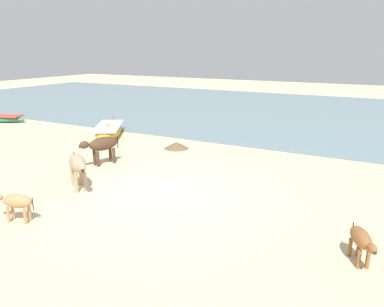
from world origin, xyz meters
TOP-DOWN VIEW (x-y plane):
  - ground at (0.00, 0.00)m, footprint 80.00×80.00m
  - sea_water at (0.00, 16.23)m, footprint 60.00×20.00m
  - fishing_boat_0 at (-6.21, 5.01)m, footprint 2.70×3.42m
  - cow_adult_dun at (-2.36, -0.85)m, footprint 1.45×1.19m
  - calf_near_tan at (-2.08, -3.21)m, footprint 1.08×0.53m
  - calf_far_brown at (5.47, -1.25)m, footprint 0.66×1.03m
  - cow_second_adult_dark at (-3.42, 1.41)m, footprint 0.80×1.54m
  - debris_pile_1 at (-2.22, 4.65)m, footprint 1.30×1.30m

SIDE VIEW (x-z plane):
  - ground at x=0.00m, z-range 0.00..0.00m
  - sea_water at x=0.00m, z-range 0.00..0.08m
  - debris_pile_1 at x=-2.22m, z-range 0.00..0.29m
  - fishing_boat_0 at x=-6.21m, z-range -0.08..0.68m
  - calf_far_brown at x=5.47m, z-range 0.15..0.86m
  - calf_near_tan at x=-2.08m, z-range 0.16..0.87m
  - cow_second_adult_dark at x=-3.42m, z-range 0.22..1.25m
  - cow_adult_dun at x=-2.36m, z-range 0.23..1.28m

